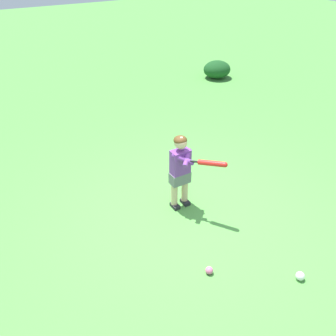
# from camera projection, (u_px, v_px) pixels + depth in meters

# --- Properties ---
(ground_plane) EXTENTS (40.00, 40.00, 0.00)m
(ground_plane) POSITION_uv_depth(u_px,v_px,m) (191.00, 218.00, 4.68)
(ground_plane) COLOR #519942
(child_batter) EXTENTS (0.47, 0.69, 1.08)m
(child_batter) POSITION_uv_depth(u_px,v_px,m) (182.00, 166.00, 4.56)
(child_batter) COLOR #232328
(child_batter) RESTS_ON ground
(play_ball_behind_batter) EXTENTS (0.10, 0.10, 0.10)m
(play_ball_behind_batter) POSITION_uv_depth(u_px,v_px,m) (300.00, 276.00, 3.81)
(play_ball_behind_batter) COLOR white
(play_ball_behind_batter) RESTS_ON ground
(play_ball_by_bucket) EXTENTS (0.09, 0.09, 0.09)m
(play_ball_by_bucket) POSITION_uv_depth(u_px,v_px,m) (209.00, 270.00, 3.88)
(play_ball_by_bucket) COLOR pink
(play_ball_by_bucket) RESTS_ON ground
(shrub_left_background) EXTENTS (0.75, 0.69, 0.46)m
(shrub_left_background) POSITION_uv_depth(u_px,v_px,m) (217.00, 69.00, 9.46)
(shrub_left_background) COLOR #194C1E
(shrub_left_background) RESTS_ON ground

